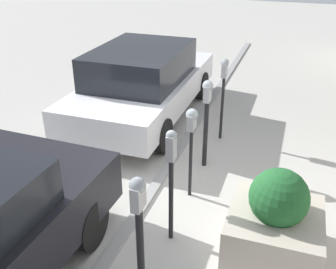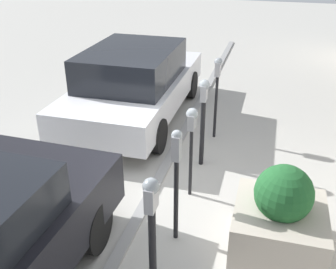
{
  "view_description": "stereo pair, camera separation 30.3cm",
  "coord_description": "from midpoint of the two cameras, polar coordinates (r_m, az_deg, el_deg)",
  "views": [
    {
      "loc": [
        -4.64,
        -1.74,
        3.47
      ],
      "look_at": [
        0.0,
        -0.15,
        0.97
      ],
      "focal_mm": 42.0,
      "sensor_mm": 36.0,
      "label": 1
    },
    {
      "loc": [
        -4.73,
        -1.45,
        3.47
      ],
      "look_at": [
        0.0,
        -0.15,
        0.97
      ],
      "focal_mm": 42.0,
      "sensor_mm": 36.0,
      "label": 2
    }
  ],
  "objects": [
    {
      "name": "planter_box",
      "position": [
        4.92,
        17.02,
        -12.16
      ],
      "size": [
        1.11,
        1.08,
        1.16
      ],
      "color": "#B2A899",
      "rests_on": "ground_plane"
    },
    {
      "name": "parking_meter_second",
      "position": [
        4.59,
        2.35,
        -4.85
      ],
      "size": [
        0.15,
        0.12,
        1.53
      ],
      "color": "black",
      "rests_on": "ground_plane"
    },
    {
      "name": "ground_plane",
      "position": [
        6.05,
        0.09,
        -8.04
      ],
      "size": [
        40.0,
        40.0,
        0.0
      ],
      "primitive_type": "plane",
      "color": "#ADAAA3"
    },
    {
      "name": "parking_meter_farthest",
      "position": [
        7.15,
        9.32,
        7.57
      ],
      "size": [
        0.17,
        0.14,
        1.55
      ],
      "color": "black",
      "rests_on": "ground_plane"
    },
    {
      "name": "parking_meter_middle",
      "position": [
        5.4,
        5.03,
        0.68
      ],
      "size": [
        0.2,
        0.17,
        1.4
      ],
      "color": "black",
      "rests_on": "ground_plane"
    },
    {
      "name": "parking_meter_nearest",
      "position": [
        3.83,
        -1.89,
        -12.73
      ],
      "size": [
        0.19,
        0.16,
        1.53
      ],
      "color": "black",
      "rests_on": "ground_plane"
    },
    {
      "name": "parking_meter_fourth",
      "position": [
        6.23,
        7.03,
        3.72
      ],
      "size": [
        0.2,
        0.17,
        1.5
      ],
      "color": "black",
      "rests_on": "ground_plane"
    },
    {
      "name": "curb_strip",
      "position": [
        6.06,
        -0.63,
        -7.75
      ],
      "size": [
        19.0,
        0.16,
        0.04
      ],
      "color": "gray",
      "rests_on": "ground_plane"
    },
    {
      "name": "parked_car_middle",
      "position": [
        8.15,
        -2.53,
        7.63
      ],
      "size": [
        4.42,
        1.95,
        1.51
      ],
      "rotation": [
        0.0,
        0.0,
        -0.0
      ],
      "color": "silver",
      "rests_on": "ground_plane"
    }
  ]
}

